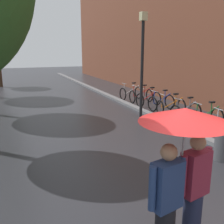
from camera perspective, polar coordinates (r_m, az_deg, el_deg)
kerb_strip at (r=13.31m, az=3.16°, el=1.87°), size 0.30×36.00×0.12m
parked_bicycle_2 at (r=9.98m, az=20.06°, el=-1.14°), size 1.10×0.74×0.96m
parked_bicycle_3 at (r=10.64m, az=15.94°, el=0.06°), size 1.14×0.80×0.96m
parked_bicycle_4 at (r=11.37m, az=12.87°, el=1.11°), size 1.16×0.83×0.96m
parked_bicycle_5 at (r=12.25m, az=10.83°, el=2.11°), size 1.16×0.82×0.96m
parked_bicycle_6 at (r=13.00m, az=8.07°, el=2.89°), size 1.14×0.80×0.96m
parked_bicycle_7 at (r=13.84m, az=6.40°, el=3.60°), size 1.09×0.72×0.96m
parked_bicycle_8 at (r=14.69m, az=4.15°, el=4.24°), size 1.14×0.80×0.96m
couple_under_umbrella at (r=3.48m, az=15.33°, el=-10.19°), size 1.16×1.16×2.10m
street_lamp_post at (r=10.39m, az=6.70°, el=11.68°), size 0.24×0.24×4.16m
litter_bin at (r=7.23m, az=23.37°, el=-6.59°), size 0.44×0.44×0.85m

